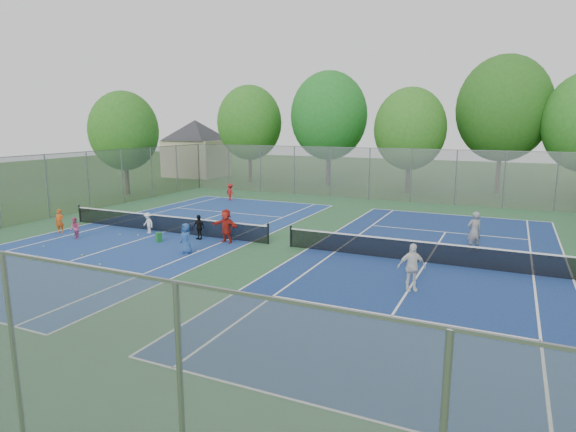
% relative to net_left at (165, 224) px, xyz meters
% --- Properties ---
extents(ground, '(120.00, 120.00, 0.00)m').
position_rel_net_left_xyz_m(ground, '(7.00, 0.00, -0.46)').
color(ground, '#285019').
rests_on(ground, ground).
extents(court_pad, '(32.00, 32.00, 0.01)m').
position_rel_net_left_xyz_m(court_pad, '(7.00, 0.00, -0.45)').
color(court_pad, '#2B5B36').
rests_on(court_pad, ground).
extents(court_left, '(10.97, 23.77, 0.01)m').
position_rel_net_left_xyz_m(court_left, '(0.00, 0.00, -0.44)').
color(court_left, navy).
rests_on(court_left, court_pad).
extents(court_right, '(10.97, 23.77, 0.01)m').
position_rel_net_left_xyz_m(court_right, '(14.00, 0.00, -0.44)').
color(court_right, navy).
rests_on(court_right, court_pad).
extents(net_left, '(12.87, 0.10, 0.91)m').
position_rel_net_left_xyz_m(net_left, '(0.00, 0.00, 0.00)').
color(net_left, black).
rests_on(net_left, ground).
extents(net_right, '(12.87, 0.10, 0.91)m').
position_rel_net_left_xyz_m(net_right, '(14.00, 0.00, 0.00)').
color(net_right, black).
rests_on(net_right, ground).
extents(fence_north, '(32.00, 0.10, 4.00)m').
position_rel_net_left_xyz_m(fence_north, '(7.00, 16.00, 1.54)').
color(fence_north, gray).
rests_on(fence_north, ground).
extents(fence_west, '(0.10, 32.00, 4.00)m').
position_rel_net_left_xyz_m(fence_west, '(-9.00, 0.00, 1.54)').
color(fence_west, gray).
rests_on(fence_west, ground).
extents(house, '(11.03, 11.03, 7.30)m').
position_rel_net_left_xyz_m(house, '(-15.00, 24.00, 3.76)').
color(house, '#B7A88C').
rests_on(house, ground).
extents(tree_nw, '(6.40, 6.40, 9.58)m').
position_rel_net_left_xyz_m(tree_nw, '(-7.00, 22.00, 5.44)').
color(tree_nw, '#443326').
rests_on(tree_nw, ground).
extents(tree_nl, '(7.20, 7.20, 10.69)m').
position_rel_net_left_xyz_m(tree_nl, '(1.00, 23.00, 6.09)').
color(tree_nl, '#443326').
rests_on(tree_nl, ground).
extents(tree_nc, '(6.00, 6.00, 8.85)m').
position_rel_net_left_xyz_m(tree_nc, '(9.00, 21.00, 4.94)').
color(tree_nc, '#443326').
rests_on(tree_nc, ground).
extents(tree_nr, '(7.60, 7.60, 11.42)m').
position_rel_net_left_xyz_m(tree_nr, '(16.00, 24.00, 6.59)').
color(tree_nr, '#443326').
rests_on(tree_nr, ground).
extents(tree_side_w, '(5.60, 5.60, 8.47)m').
position_rel_net_left_xyz_m(tree_side_w, '(-12.00, 10.00, 4.79)').
color(tree_side_w, '#443326').
rests_on(tree_side_w, ground).
extents(ball_crate, '(0.41, 0.41, 0.27)m').
position_rel_net_left_xyz_m(ball_crate, '(1.10, 0.86, -0.32)').
color(ball_crate, '#1742B3').
rests_on(ball_crate, ground).
extents(ball_hopper, '(0.33, 0.33, 0.50)m').
position_rel_net_left_xyz_m(ball_hopper, '(1.20, -1.94, -0.21)').
color(ball_hopper, '#217C31').
rests_on(ball_hopper, ground).
extents(student_a, '(0.55, 0.44, 1.31)m').
position_rel_net_left_xyz_m(student_a, '(-4.98, -2.60, 0.20)').
color(student_a, '#DA5014').
rests_on(student_a, ground).
extents(student_b, '(0.66, 0.58, 1.14)m').
position_rel_net_left_xyz_m(student_b, '(-3.10, -3.26, 0.12)').
color(student_b, '#D0517C').
rests_on(student_b, ground).
extents(student_c, '(0.81, 0.58, 1.13)m').
position_rel_net_left_xyz_m(student_c, '(-0.62, -0.60, 0.11)').
color(student_c, white).
rests_on(student_c, ground).
extents(student_d, '(0.81, 0.47, 1.30)m').
position_rel_net_left_xyz_m(student_d, '(2.70, -0.60, 0.19)').
color(student_d, black).
rests_on(student_d, ground).
extents(student_e, '(0.82, 0.68, 1.43)m').
position_rel_net_left_xyz_m(student_e, '(3.78, -3.11, 0.26)').
color(student_e, '#264A8C').
rests_on(student_e, ground).
extents(student_f, '(1.64, 0.72, 1.71)m').
position_rel_net_left_xyz_m(student_f, '(4.35, -0.60, 0.40)').
color(student_f, '#AE2318').
rests_on(student_f, ground).
extents(child_far_baseline, '(0.96, 0.74, 1.31)m').
position_rel_net_left_xyz_m(child_far_baseline, '(-2.52, 10.90, 0.20)').
color(child_far_baseline, '#A51717').
rests_on(child_far_baseline, ground).
extents(instructor, '(0.82, 0.75, 1.88)m').
position_rel_net_left_xyz_m(instructor, '(15.66, 2.95, 0.48)').
color(instructor, gray).
rests_on(instructor, ground).
extents(teen_court_b, '(1.10, 0.86, 1.74)m').
position_rel_net_left_xyz_m(teen_court_b, '(14.07, -3.77, 0.41)').
color(teen_court_b, silver).
rests_on(teen_court_b, ground).
extents(tennis_ball_0, '(0.07, 0.07, 0.07)m').
position_rel_net_left_xyz_m(tennis_ball_0, '(-3.78, -2.83, -0.42)').
color(tennis_ball_0, '#B8DF34').
rests_on(tennis_ball_0, ground).
extents(tennis_ball_1, '(0.07, 0.07, 0.07)m').
position_rel_net_left_xyz_m(tennis_ball_1, '(3.70, -6.66, -0.42)').
color(tennis_ball_1, '#C0E836').
rests_on(tennis_ball_1, ground).
extents(tennis_ball_2, '(0.07, 0.07, 0.07)m').
position_rel_net_left_xyz_m(tennis_ball_2, '(1.62, -6.20, -0.42)').
color(tennis_ball_2, yellow).
rests_on(tennis_ball_2, ground).
extents(tennis_ball_4, '(0.07, 0.07, 0.07)m').
position_rel_net_left_xyz_m(tennis_ball_4, '(-0.72, -1.31, -0.42)').
color(tennis_ball_4, '#C4DB32').
rests_on(tennis_ball_4, ground).
extents(tennis_ball_5, '(0.07, 0.07, 0.07)m').
position_rel_net_left_xyz_m(tennis_ball_5, '(0.14, -3.54, -0.42)').
color(tennis_ball_5, '#AACE2F').
rests_on(tennis_ball_5, ground).
extents(tennis_ball_6, '(0.07, 0.07, 0.07)m').
position_rel_net_left_xyz_m(tennis_ball_6, '(-1.65, -1.65, -0.42)').
color(tennis_ball_6, yellow).
rests_on(tennis_ball_6, ground).
extents(tennis_ball_7, '(0.07, 0.07, 0.07)m').
position_rel_net_left_xyz_m(tennis_ball_7, '(-1.85, -6.45, -0.42)').
color(tennis_ball_7, '#C5DE33').
rests_on(tennis_ball_7, ground).
extents(tennis_ball_8, '(0.07, 0.07, 0.07)m').
position_rel_net_left_xyz_m(tennis_ball_8, '(-1.62, -6.98, -0.42)').
color(tennis_ball_8, gold).
rests_on(tennis_ball_8, ground).
extents(tennis_ball_9, '(0.07, 0.07, 0.07)m').
position_rel_net_left_xyz_m(tennis_ball_9, '(4.06, -2.63, -0.42)').
color(tennis_ball_9, '#CED331').
rests_on(tennis_ball_9, ground).
extents(tennis_ball_10, '(0.07, 0.07, 0.07)m').
position_rel_net_left_xyz_m(tennis_ball_10, '(-3.16, -5.11, -0.42)').
color(tennis_ball_10, '#C8DB33').
rests_on(tennis_ball_10, ground).
extents(tennis_ball_11, '(0.07, 0.07, 0.07)m').
position_rel_net_left_xyz_m(tennis_ball_11, '(-0.22, -5.46, -0.42)').
color(tennis_ball_11, '#ADD431').
rests_on(tennis_ball_11, ground).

